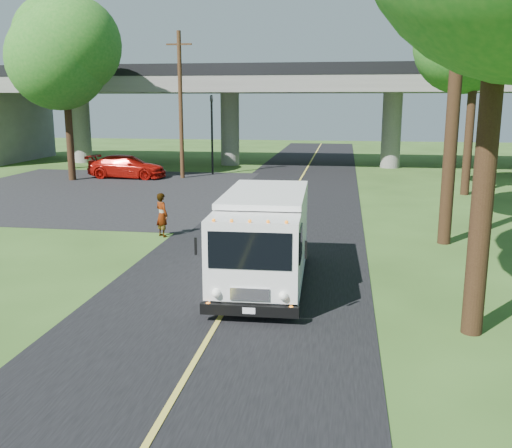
% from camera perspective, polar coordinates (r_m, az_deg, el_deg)
% --- Properties ---
extents(ground, '(120.00, 120.00, 0.00)m').
position_cam_1_polar(ground, '(12.36, -4.57, -11.02)').
color(ground, '#2D4B1B').
rests_on(ground, ground).
extents(road, '(7.00, 90.00, 0.02)m').
position_cam_1_polar(road, '(21.75, 1.50, -0.65)').
color(road, black).
rests_on(road, ground).
extents(parking_lot, '(16.00, 18.00, 0.01)m').
position_cam_1_polar(parking_lot, '(32.46, -16.25, 3.16)').
color(parking_lot, black).
rests_on(parking_lot, ground).
extents(lane_line, '(0.12, 90.00, 0.01)m').
position_cam_1_polar(lane_line, '(21.75, 1.50, -0.60)').
color(lane_line, gold).
rests_on(lane_line, road).
extents(overpass, '(54.00, 10.00, 7.30)m').
position_cam_1_polar(overpass, '(43.11, 5.37, 11.81)').
color(overpass, slate).
rests_on(overpass, ground).
extents(traffic_signal, '(0.18, 0.22, 5.20)m').
position_cam_1_polar(traffic_signal, '(38.07, -4.43, 9.73)').
color(traffic_signal, black).
rests_on(traffic_signal, ground).
extents(utility_pole, '(1.60, 0.26, 9.00)m').
position_cam_1_polar(utility_pole, '(36.48, -7.55, 11.74)').
color(utility_pole, '#472D19').
rests_on(utility_pole, ground).
extents(tree_right_far, '(5.77, 5.67, 10.99)m').
position_cam_1_polar(tree_right_far, '(31.73, 21.70, 17.66)').
color(tree_right_far, '#382314').
rests_on(tree_right_far, ground).
extents(tree_left_lot, '(5.60, 5.50, 10.50)m').
position_cam_1_polar(tree_left_lot, '(36.89, -18.52, 16.39)').
color(tree_left_lot, '#382314').
rests_on(tree_left_lot, ground).
extents(tree_left_far, '(5.26, 5.16, 9.89)m').
position_cam_1_polar(tree_left_far, '(43.55, -18.42, 15.07)').
color(tree_left_far, '#382314').
rests_on(tree_left_far, ground).
extents(step_van, '(2.34, 5.94, 2.47)m').
position_cam_1_polar(step_van, '(15.16, 0.76, -1.21)').
color(step_van, white).
rests_on(step_van, ground).
extents(red_sedan, '(5.09, 2.27, 1.45)m').
position_cam_1_polar(red_sedan, '(37.40, -12.77, 5.61)').
color(red_sedan, '#AF120A').
rests_on(red_sedan, ground).
extents(pedestrian, '(0.70, 0.67, 1.61)m').
position_cam_1_polar(pedestrian, '(20.96, -9.39, 0.91)').
color(pedestrian, gray).
rests_on(pedestrian, ground).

